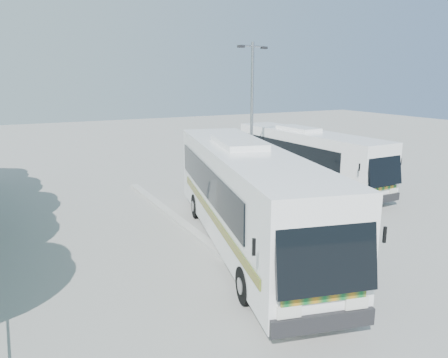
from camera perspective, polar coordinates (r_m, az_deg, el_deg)
ground at (r=18.26m, az=4.18°, el=-7.12°), size 100.00×100.00×0.00m
kerb_divider at (r=18.93m, az=-5.00°, el=-6.13°), size 0.40×16.00×0.15m
coach_main at (r=16.42m, az=2.89°, el=-1.96°), size 5.78×13.68×3.73m
coach_adjacent at (r=26.24m, az=10.87°, el=2.97°), size 2.76×11.58×3.19m
lamppost at (r=22.49m, az=3.65°, el=8.32°), size 1.93×0.63×7.99m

